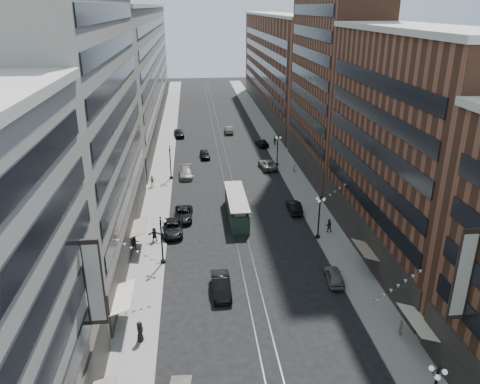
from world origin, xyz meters
name	(u,v)px	position (x,y,z in m)	size (l,w,h in m)	color
ground	(225,168)	(0.00, 60.00, 0.00)	(220.00, 220.00, 0.00)	black
sidewalk_west	(164,152)	(-11.00, 70.00, 0.07)	(4.00, 180.00, 0.15)	gray
sidewalk_east	(277,149)	(11.00, 70.00, 0.07)	(4.00, 180.00, 0.15)	gray
rail_west	(218,151)	(-0.70, 70.00, 0.01)	(0.12, 180.00, 0.02)	#2D2D33
rail_east	(225,151)	(0.70, 70.00, 0.01)	(0.12, 180.00, 0.02)	#2D2D33
building_west_mid	(84,130)	(-17.00, 33.00, 14.00)	(8.00, 36.00, 28.00)	gray
building_west_far	(140,67)	(-17.00, 96.00, 13.00)	(8.00, 90.00, 26.00)	gray
building_east_mid	(406,152)	(17.00, 28.00, 12.00)	(8.00, 30.00, 24.00)	brown
building_east_tower	(335,43)	(17.00, 56.00, 21.00)	(8.00, 26.00, 42.00)	brown
building_east_far	(277,65)	(17.00, 105.00, 12.00)	(8.00, 72.00, 24.00)	brown
lamppost_sw_far	(162,238)	(-9.20, 28.00, 3.10)	(1.03, 1.14, 5.52)	black
lamppost_sw_mid	(170,161)	(-9.20, 55.00, 3.10)	(1.03, 1.14, 5.52)	black
lamppost_se_far	(319,216)	(9.20, 32.00, 3.10)	(1.03, 1.14, 5.52)	black
lamppost_se_mid	(277,149)	(9.20, 60.00, 3.10)	(1.03, 1.14, 5.52)	black
streetcar	(237,207)	(0.00, 39.30, 1.43)	(2.48, 11.19, 3.09)	#233829
car_2	(173,228)	(-8.34, 35.25, 0.75)	(2.47, 5.37, 1.49)	black
car_4	(334,276)	(8.40, 22.49, 0.70)	(1.65, 4.10, 1.40)	#67645B
car_5	(221,285)	(-3.23, 21.75, 0.84)	(1.77, 5.07, 1.67)	black
pedestrian_2	(135,243)	(-12.50, 31.12, 1.09)	(0.91, 0.50, 1.88)	black
pedestrian_4	(401,327)	(11.60, 13.73, 0.91)	(0.89, 0.41, 1.53)	beige
car_7	(183,214)	(-7.09, 39.35, 0.72)	(2.39, 5.17, 1.44)	black
car_8	(186,173)	(-6.80, 55.85, 0.77)	(2.15, 5.29, 1.54)	gray
car_9	(179,133)	(-8.40, 81.59, 0.82)	(1.94, 4.82, 1.64)	black
car_10	(294,207)	(8.05, 40.13, 0.74)	(1.57, 4.50, 1.48)	black
car_11	(268,164)	(7.32, 58.84, 0.75)	(2.48, 5.39, 1.50)	gray
car_12	(262,143)	(8.40, 72.65, 0.70)	(1.96, 4.81, 1.40)	black
car_13	(205,154)	(-3.36, 65.91, 0.72)	(1.71, 4.24, 1.45)	black
car_14	(229,130)	(2.58, 83.73, 0.78)	(1.65, 4.72, 1.56)	#67665B
pedestrian_5	(154,235)	(-10.44, 33.20, 1.01)	(1.60, 0.46, 1.72)	black
pedestrian_6	(152,181)	(-11.96, 51.61, 1.09)	(1.10, 0.50, 1.88)	#B2A593
pedestrian_7	(329,225)	(10.94, 33.46, 1.01)	(0.83, 0.46, 1.71)	black
pedestrian_8	(294,169)	(11.36, 55.64, 0.91)	(0.55, 0.36, 1.52)	#9E9482
pedestrian_9	(275,140)	(11.13, 72.93, 1.08)	(1.21, 0.50, 1.87)	black
pedestrian_extra_1	(140,331)	(-10.45, 15.20, 1.07)	(0.90, 0.49, 1.84)	black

